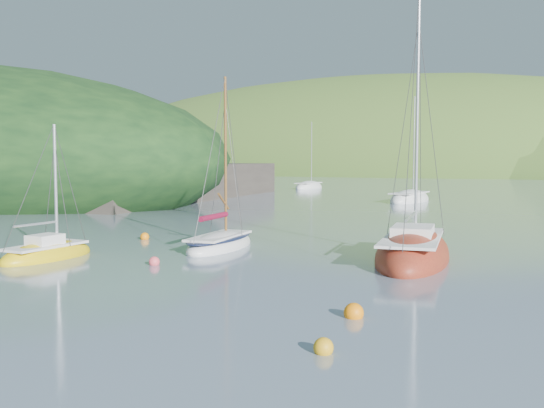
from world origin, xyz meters
The scene contains 8 objects.
ground centered at (0.00, 0.00, 0.00)m, with size 700.00×700.00×0.00m, color slate.
shoreline_hills centered at (-9.66, 172.42, 0.00)m, with size 690.00×135.00×56.00m.
daysailer_white centered at (-5.00, 8.96, 0.20)m, with size 2.88×5.61×8.22m.
sloop_red centered at (3.44, 10.07, 0.22)m, with size 4.37×8.44×11.89m.
sailboat_yellow centered at (-9.37, 3.18, 0.16)m, with size 2.04×4.54×5.89m.
distant_sloop_a centered at (-6.73, 42.28, 0.18)m, with size 2.91×7.61×10.74m.
distant_sloop_c centered at (-26.46, 60.58, 0.17)m, with size 2.80×7.05×9.89m.
mooring_buoys centered at (1.75, 3.92, 0.12)m, with size 21.88×12.07×0.50m.
Camera 1 is at (10.46, -13.05, 3.96)m, focal length 40.00 mm.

